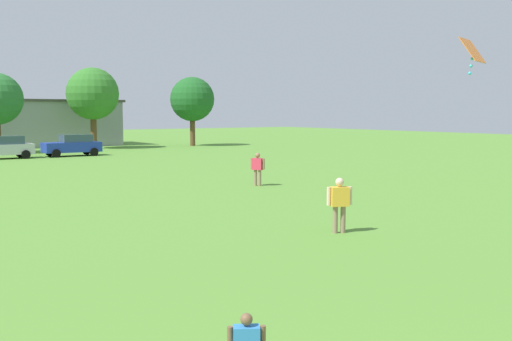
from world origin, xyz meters
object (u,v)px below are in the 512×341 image
tree_right (93,94)px  tree_far_right (192,99)px  parked_car_blue_3 (73,145)px  adult_bystander (339,200)px  parked_car_silver_2 (3,147)px  bystander_near_trees (258,166)px  kite (472,52)px

tree_right → tree_far_right: (9.92, -1.00, -0.40)m
parked_car_blue_3 → tree_right: size_ratio=0.57×
parked_car_blue_3 → tree_right: tree_right is taller
parked_car_blue_3 → tree_right: (4.55, 8.29, 4.24)m
tree_far_right → adult_bystander: bearing=-112.9°
tree_right → tree_far_right: bearing=-5.8°
adult_bystander → tree_far_right: bearing=89.5°
parked_car_silver_2 → tree_right: 13.40m
tree_right → parked_car_blue_3: bearing=-118.8°
parked_car_blue_3 → tree_far_right: bearing=-153.3°
bystander_near_trees → tree_right: 32.47m
adult_bystander → tree_right: (7.51, 42.32, 4.16)m
adult_bystander → tree_right: bearing=102.3°
bystander_near_trees → parked_car_blue_3: (-1.27, 23.74, -0.06)m
kite → tree_right: 43.45m
bystander_near_trees → tree_far_right: size_ratio=0.22×
kite → tree_right: tree_right is taller
kite → parked_car_silver_2: (-6.55, 35.09, -4.38)m
adult_bystander → parked_car_blue_3: parked_car_blue_3 is taller
parked_car_blue_3 → tree_far_right: (14.48, 7.29, 3.84)m
tree_far_right → kite: bearing=-107.1°
adult_bystander → parked_car_silver_2: 34.14m
bystander_near_trees → tree_far_right: tree_far_right is taller
tree_right → tree_far_right: size_ratio=1.09×
tree_far_right → parked_car_blue_3: bearing=-153.3°
kite → parked_car_silver_2: 35.96m
parked_car_silver_2 → tree_far_right: bearing=-159.7°
tree_right → adult_bystander: bearing=-100.1°
adult_bystander → kite: 6.24m
kite → tree_far_right: size_ratio=0.18×
parked_car_silver_2 → tree_right: (9.66, 8.25, 4.24)m
tree_right → parked_car_silver_2: bearing=-139.5°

